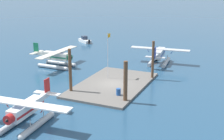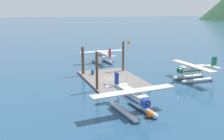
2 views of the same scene
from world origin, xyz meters
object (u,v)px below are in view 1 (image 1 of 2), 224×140
mooring_buoy (157,58)px  seaplane_white_port_fwd (26,112)px  fuel_drum (118,92)px  boat_white_open_east (85,40)px  seaplane_silver_stbd_aft (159,55)px  seaplane_cream_bow_right (56,58)px  flagpole (108,51)px

mooring_buoy → seaplane_white_port_fwd: size_ratio=0.08×
fuel_drum → boat_white_open_east: (29.18, 20.88, -0.25)m
seaplane_silver_stbd_aft → mooring_buoy: bearing=26.9°
seaplane_cream_bow_right → boat_white_open_east: bearing=15.7°
flagpole → seaplane_cream_bow_right: size_ratio=0.65×
seaplane_white_port_fwd → boat_white_open_east: bearing=20.8°
flagpole → seaplane_cream_bow_right: 11.64m
seaplane_cream_bow_right → seaplane_white_port_fwd: bearing=-154.3°
flagpole → boat_white_open_east: (23.16, 16.68, -3.98)m
seaplane_white_port_fwd → boat_white_open_east: size_ratio=2.45×
mooring_buoy → fuel_drum: bearing=-177.9°
flagpole → seaplane_white_port_fwd: size_ratio=0.65×
flagpole → seaplane_silver_stbd_aft: size_ratio=0.65×
flagpole → seaplane_white_port_fwd: (-17.21, 1.33, -2.89)m
flagpole → boat_white_open_east: size_ratio=1.58×
seaplane_cream_bow_right → mooring_buoy: bearing=-51.9°
flagpole → fuel_drum: (-6.02, -4.20, -3.73)m
fuel_drum → boat_white_open_east: bearing=35.6°
flagpole → mooring_buoy: 15.00m
fuel_drum → mooring_buoy: (20.04, 0.74, -0.31)m
fuel_drum → mooring_buoy: fuel_drum is taller
fuel_drum → seaplane_white_port_fwd: bearing=153.7°
flagpole → seaplane_white_port_fwd: 17.51m
mooring_buoy → seaplane_white_port_fwd: bearing=171.3°
mooring_buoy → boat_white_open_east: boat_white_open_east is taller
seaplane_cream_bow_right → boat_white_open_east: size_ratio=2.43×
fuel_drum → seaplane_silver_stbd_aft: bearing=-1.1°
seaplane_cream_bow_right → boat_white_open_east: (20.44, 5.74, -1.09)m
flagpole → seaplane_silver_stbd_aft: bearing=-20.9°
fuel_drum → boat_white_open_east: size_ratio=0.21×
mooring_buoy → seaplane_white_port_fwd: 31.63m
seaplane_cream_bow_right → boat_white_open_east: 21.26m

